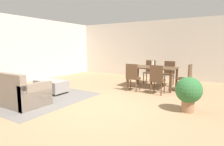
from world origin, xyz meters
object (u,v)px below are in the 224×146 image
ottoman_table (51,86)px  book_on_ottoman (48,80)px  vase_centerpiece (153,64)px  potted_plant (189,91)px  dining_chair_far_left (150,70)px  dining_chair_far_right (169,72)px  dining_chair_near_left (133,76)px  dining_table (153,69)px  dining_chair_near_right (157,78)px  dining_chair_head_east (187,76)px  couch (10,92)px

ottoman_table → book_on_ottoman: 0.21m
vase_centerpiece → potted_plant: bearing=-52.1°
dining_chair_far_left → dining_chair_far_right: same height
ottoman_table → dining_chair_near_left: (2.14, 1.58, 0.29)m
book_on_ottoman → dining_table: bearing=44.4°
dining_chair_near_right → dining_chair_head_east: same height
book_on_ottoman → potted_plant: 4.16m
dining_table → dining_chair_head_east: dining_chair_head_east is taller
ottoman_table → dining_chair_head_east: bearing=33.0°
dining_chair_head_east → vase_centerpiece: (-1.17, 0.01, 0.35)m
couch → ottoman_table: (0.11, 1.28, -0.06)m
dining_chair_near_left → dining_chair_near_right: same height
ottoman_table → dining_chair_near_right: size_ratio=1.12×
dining_chair_near_right → dining_chair_near_left: bearing=-179.7°
couch → dining_chair_near_right: 4.21m
vase_centerpiece → book_on_ottoman: size_ratio=0.86×
couch → book_on_ottoman: 1.21m
ottoman_table → dining_chair_near_left: dining_chair_near_left is taller
dining_table → dining_chair_near_right: dining_chair_near_right is taller
couch → potted_plant: size_ratio=2.71×
dining_table → dining_chair_far_left: bearing=115.6°
dining_table → dining_chair_far_right: dining_chair_far_right is taller
dining_chair_far_left → dining_chair_far_right: size_ratio=1.00×
dining_chair_near_right → vase_centerpiece: bearing=118.0°
dining_chair_head_east → potted_plant: bearing=-78.9°
dining_chair_near_left → dining_chair_far_right: size_ratio=1.00×
dining_table → dining_chair_near_left: 0.95m
dining_table → dining_chair_near_right: 0.98m
dining_chair_near_right → book_on_ottoman: (-3.02, -1.66, -0.09)m
dining_table → dining_chair_near_right: bearing=-62.2°
dining_chair_far_right → dining_chair_head_east: (0.80, -0.87, 0.00)m
couch → dining_table: bearing=54.7°
couch → dining_chair_near_left: 3.64m
dining_table → vase_centerpiece: vase_centerpiece is taller
dining_chair_far_left → couch: bearing=-115.8°
dining_chair_far_right → ottoman_table: bearing=-131.5°
dining_chair_far_right → dining_chair_near_right: bearing=-87.4°
couch → ottoman_table: size_ratio=2.12×
dining_chair_head_east → potted_plant: dining_chair_head_east is taller
dining_chair_near_left → dining_chair_head_east: same height
dining_chair_far_left → dining_chair_far_right: (0.79, -0.03, 0.00)m
dining_table → potted_plant: potted_plant is taller
dining_chair_near_right → vase_centerpiece: 1.01m
dining_chair_far_right → book_on_ottoman: 4.45m
couch → potted_plant: bearing=22.0°
dining_chair_near_left → dining_chair_far_right: same height
dining_chair_near_right → potted_plant: dining_chair_near_right is taller
ottoman_table → book_on_ottoman: bearing=-123.0°
dining_chair_far_right → dining_chair_far_left: bearing=177.5°
ottoman_table → dining_chair_far_right: dining_chair_far_right is taller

